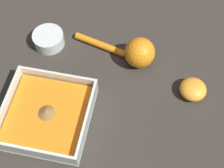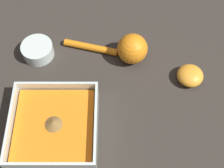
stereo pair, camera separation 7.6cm
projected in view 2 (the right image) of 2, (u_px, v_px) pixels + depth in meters
The scene contains 5 objects.
ground_plane at pixel (42, 111), 0.75m from camera, with size 4.00×4.00×0.00m, color #332D28.
square_dish at pixel (54, 126), 0.71m from camera, with size 0.20×0.20×0.05m.
spice_bowl at pixel (38, 51), 0.82m from camera, with size 0.08×0.08×0.04m.
lemon_squeezer at pixel (128, 49), 0.80m from camera, with size 0.22×0.09×0.08m.
lemon_half at pixel (190, 76), 0.78m from camera, with size 0.07×0.07×0.04m.
Camera 2 is at (-0.17, 0.32, 0.68)m, focal length 50.00 mm.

